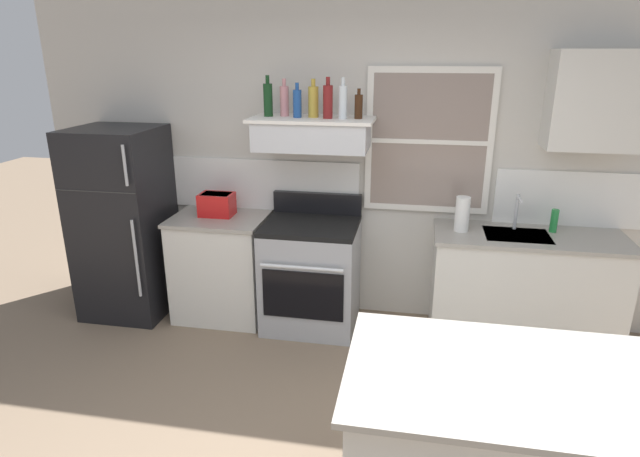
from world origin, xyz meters
name	(u,v)px	position (x,y,z in m)	size (l,w,h in m)	color
back_wall	(352,162)	(0.03, 2.23, 1.35)	(5.40, 0.11, 2.70)	beige
refrigerator	(124,223)	(-1.90, 1.84, 0.82)	(0.70, 0.72, 1.64)	black
counter_left_of_stove	(222,266)	(-1.05, 1.90, 0.46)	(0.79, 0.63, 0.91)	silver
toaster	(217,204)	(-1.07, 1.93, 1.01)	(0.30, 0.20, 0.19)	red
stove_range	(311,274)	(-0.25, 1.86, 0.46)	(0.76, 0.69, 1.09)	#9EA0A5
range_hood_shelf	(313,133)	(-0.25, 1.96, 1.62)	(0.96, 0.52, 0.24)	silver
bottle_dark_green_wine	(268,99)	(-0.61, 1.97, 1.88)	(0.07, 0.07, 0.31)	#143819
bottle_rose_pink	(284,100)	(-0.49, 2.01, 1.87)	(0.07, 0.07, 0.29)	#C67F84
bottle_blue_liqueur	(297,103)	(-0.36, 1.93, 1.85)	(0.07, 0.07, 0.26)	#1E478C
bottle_champagne_gold_foil	(313,101)	(-0.25, 1.97, 1.87)	(0.08, 0.08, 0.29)	#B29333
bottle_red_label_wine	(328,101)	(-0.12, 1.92, 1.87)	(0.07, 0.07, 0.31)	maroon
bottle_clear_tall	(343,102)	(-0.01, 1.91, 1.87)	(0.06, 0.06, 0.30)	silver
bottle_brown_stout	(359,106)	(0.11, 1.95, 1.84)	(0.06, 0.06, 0.22)	#381E0F
counter_right_with_sink	(523,289)	(1.45, 1.90, 0.46)	(1.43, 0.63, 0.91)	silver
sink_faucet	(517,208)	(1.35, 2.00, 1.08)	(0.03, 0.17, 0.28)	silver
paper_towel_roll	(462,214)	(0.93, 1.90, 1.04)	(0.11, 0.11, 0.27)	white
dish_soap_bottle	(554,221)	(1.63, 2.00, 1.00)	(0.06, 0.06, 0.18)	#268C3F
upper_cabinet_right	(596,100)	(1.80, 2.04, 1.90)	(0.64, 0.32, 0.70)	silver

